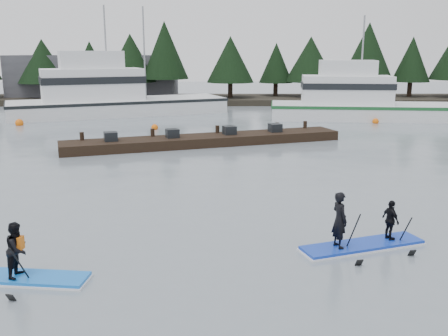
{
  "coord_description": "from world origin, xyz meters",
  "views": [
    {
      "loc": [
        -0.19,
        -12.4,
        5.42
      ],
      "look_at": [
        0.0,
        6.0,
        1.1
      ],
      "focal_mm": 40.0,
      "sensor_mm": 36.0,
      "label": 1
    }
  ],
  "objects_px": {
    "paddleboard_solo": "(19,261)",
    "paddleboard_duo": "(361,230)",
    "floating_dock": "(206,140)",
    "fishing_boat_medium": "(363,111)",
    "fishing_boat_large": "(113,106)"
  },
  "relations": [
    {
      "from": "paddleboard_solo",
      "to": "paddleboard_duo",
      "type": "bearing_deg",
      "value": 19.02
    },
    {
      "from": "floating_dock",
      "to": "paddleboard_solo",
      "type": "bearing_deg",
      "value": -121.08
    },
    {
      "from": "fishing_boat_medium",
      "to": "floating_dock",
      "type": "relative_size",
      "value": 0.97
    },
    {
      "from": "fishing_boat_large",
      "to": "floating_dock",
      "type": "relative_size",
      "value": 1.14
    },
    {
      "from": "fishing_boat_large",
      "to": "paddleboard_duo",
      "type": "bearing_deg",
      "value": -88.55
    },
    {
      "from": "paddleboard_solo",
      "to": "paddleboard_duo",
      "type": "xyz_separation_m",
      "value": [
        8.82,
        1.95,
        0.02
      ]
    },
    {
      "from": "paddleboard_duo",
      "to": "floating_dock",
      "type": "bearing_deg",
      "value": 87.8
    },
    {
      "from": "fishing_boat_large",
      "to": "fishing_boat_medium",
      "type": "xyz_separation_m",
      "value": [
        21.07,
        -2.84,
        -0.12
      ]
    },
    {
      "from": "fishing_boat_large",
      "to": "paddleboard_solo",
      "type": "relative_size",
      "value": 5.62
    },
    {
      "from": "fishing_boat_medium",
      "to": "paddleboard_solo",
      "type": "relative_size",
      "value": 4.79
    },
    {
      "from": "fishing_boat_large",
      "to": "paddleboard_solo",
      "type": "bearing_deg",
      "value": -104.29
    },
    {
      "from": "fishing_boat_medium",
      "to": "floating_dock",
      "type": "xyz_separation_m",
      "value": [
        -12.62,
        -11.64,
        -0.39
      ]
    },
    {
      "from": "fishing_boat_large",
      "to": "paddleboard_solo",
      "type": "height_order",
      "value": "fishing_boat_large"
    },
    {
      "from": "floating_dock",
      "to": "paddleboard_duo",
      "type": "bearing_deg",
      "value": -91.68
    },
    {
      "from": "fishing_boat_medium",
      "to": "floating_dock",
      "type": "bearing_deg",
      "value": -131.04
    }
  ]
}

